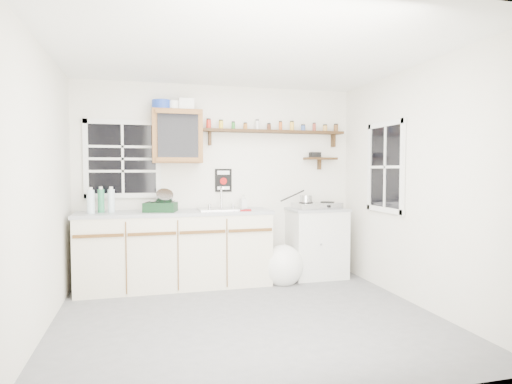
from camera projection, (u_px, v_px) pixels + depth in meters
room at (248, 188)px, 4.02m from camera, size 3.64×3.24×2.54m
main_cabinet at (176, 249)px, 5.17m from camera, size 2.31×0.63×0.92m
right_cabinet at (316, 242)px, 5.66m from camera, size 0.73×0.57×0.91m
sink at (220, 209)px, 5.28m from camera, size 0.52×0.44×0.29m
upper_cabinet at (177, 137)px, 5.24m from camera, size 0.60×0.32×0.65m
upper_cabinet_clutter at (171, 105)px, 5.21m from camera, size 0.50×0.24×0.14m
spice_shelf at (275, 131)px, 5.63m from camera, size 1.91×0.18×0.34m
secondary_shelf at (319, 158)px, 5.82m from camera, size 0.45×0.16×0.24m
warning_sign at (223, 180)px, 5.56m from camera, size 0.22×0.02×0.30m
window_back at (123, 159)px, 5.23m from camera, size 0.93×0.03×0.98m
window_right at (386, 167)px, 4.99m from camera, size 0.03×0.78×1.08m
water_bottles at (100, 201)px, 4.93m from camera, size 0.30×0.18×0.30m
dish_rack at (162, 204)px, 5.07m from camera, size 0.42×0.36×0.28m
soap_bottle at (243, 201)px, 5.51m from camera, size 0.10×0.10×0.18m
rag at (246, 210)px, 5.16m from camera, size 0.15×0.14×0.02m
hotplate at (317, 205)px, 5.61m from camera, size 0.64×0.39×0.09m
saucepan at (305, 199)px, 5.57m from camera, size 0.40×0.21×0.17m
trash_bag at (283, 266)px, 5.32m from camera, size 0.46×0.42×0.53m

